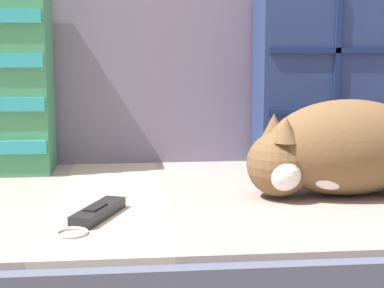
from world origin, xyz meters
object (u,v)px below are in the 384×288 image
object	(u,v)px
couch	(209,281)
throw_pillow_quilted	(360,79)
sleeping_cat	(337,151)
game_remote_far	(96,213)

from	to	relation	value
couch	throw_pillow_quilted	distance (m)	0.58
couch	sleeping_cat	bearing A→B (deg)	-19.61
sleeping_cat	game_remote_far	distance (m)	0.45
couch	throw_pillow_quilted	xyz separation A→B (m)	(0.38, 0.20, 0.39)
couch	game_remote_far	distance (m)	0.35
throw_pillow_quilted	couch	bearing A→B (deg)	-151.82
throw_pillow_quilted	sleeping_cat	xyz separation A→B (m)	(-0.15, -0.28, -0.12)
game_remote_far	couch	bearing A→B (deg)	42.73
couch	throw_pillow_quilted	world-z (taller)	throw_pillow_quilted
sleeping_cat	game_remote_far	xyz separation A→B (m)	(-0.43, -0.11, -0.07)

